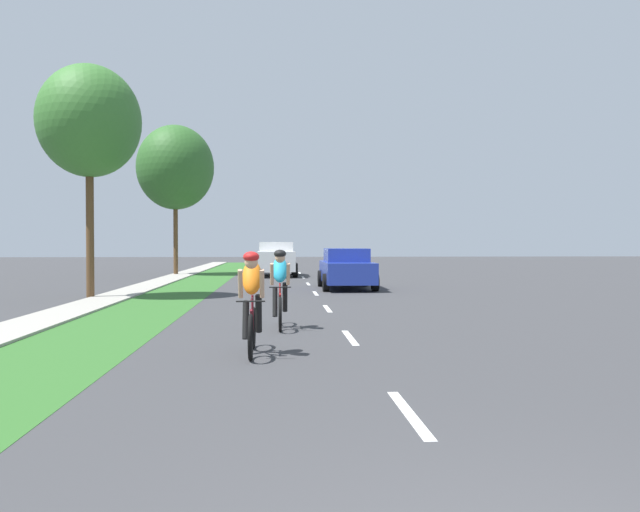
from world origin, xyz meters
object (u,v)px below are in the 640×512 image
sedan_blue (346,268)px  street_tree_far (175,168)px  cyclist_trailing (280,288)px  street_tree_near (89,122)px  suv_white (276,258)px  cyclist_lead (252,302)px

sedan_blue → street_tree_far: 14.75m
cyclist_trailing → street_tree_near: street_tree_near is taller
sedan_blue → suv_white: size_ratio=0.91×
street_tree_far → cyclist_lead: bearing=-78.5°
cyclist_lead → suv_white: bearing=89.2°
cyclist_lead → suv_white: (0.35, 23.55, 0.14)m
cyclist_trailing → sedan_blue: (2.55, 11.04, -0.04)m
suv_white → street_tree_far: street_tree_far is taller
suv_white → street_tree_near: (-5.76, -13.14, 4.53)m
sedan_blue → street_tree_far: bearing=126.0°
sedan_blue → cyclist_lead: bearing=-102.1°
cyclist_lead → street_tree_near: bearing=117.5°
suv_white → street_tree_near: size_ratio=0.65×
cyclist_trailing → street_tree_far: street_tree_far is taller
street_tree_near → sedan_blue: bearing=23.2°
suv_white → cyclist_lead: bearing=-90.8°
street_tree_near → suv_white: bearing=66.3°
cyclist_trailing → street_tree_near: bearing=128.2°
cyclist_trailing → street_tree_far: bearing=104.1°
cyclist_lead → cyclist_trailing: 2.99m
cyclist_lead → sedan_blue: bearing=77.9°
cyclist_lead → street_tree_far: street_tree_far is taller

